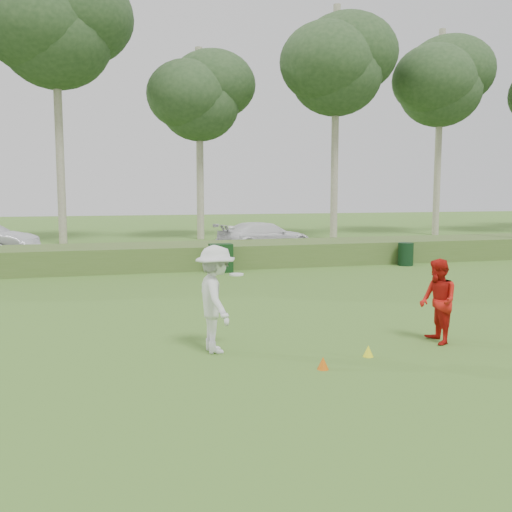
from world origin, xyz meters
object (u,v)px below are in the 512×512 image
object	(u,v)px
trash_bin	(406,254)
car_right	(265,237)
cone_yellow	(368,351)
cone_orange	(323,363)
player_white	(216,299)
utility_cabinet	(221,258)
player_red	(438,301)

from	to	relation	value
trash_bin	car_right	bearing A→B (deg)	123.23
cone_yellow	cone_orange	bearing A→B (deg)	-156.14
player_white	car_right	size ratio (longest dim) A/B	0.41
cone_yellow	utility_cabinet	bearing A→B (deg)	92.10
car_right	cone_yellow	bearing A→B (deg)	155.30
player_white	utility_cabinet	distance (m)	10.47
cone_yellow	trash_bin	xyz separation A→B (m)	(7.16, 11.20, 0.35)
trash_bin	player_white	bearing A→B (deg)	-133.95
player_red	trash_bin	distance (m)	12.00
player_white	utility_cabinet	xyz separation A→B (m)	(2.20, 10.23, -0.48)
player_white	utility_cabinet	world-z (taller)	player_white
cone_yellow	car_right	distance (m)	17.74
cone_orange	trash_bin	world-z (taller)	trash_bin
player_red	cone_orange	distance (m)	3.06
player_white	cone_yellow	world-z (taller)	player_white
trash_bin	player_red	bearing A→B (deg)	-116.88
player_red	car_right	size ratio (longest dim) A/B	0.35
cone_yellow	utility_cabinet	xyz separation A→B (m)	(-0.41, 11.29, 0.42)
cone_orange	utility_cabinet	xyz separation A→B (m)	(0.66, 11.76, 0.42)
cone_orange	trash_bin	size ratio (longest dim) A/B	0.24
utility_cabinet	car_right	xyz separation A→B (m)	(3.46, 6.18, 0.24)
player_red	trash_bin	xyz separation A→B (m)	(5.42, 10.69, -0.38)
utility_cabinet	player_white	bearing A→B (deg)	-101.09
trash_bin	cone_orange	bearing A→B (deg)	-125.18
player_red	utility_cabinet	world-z (taller)	player_red
player_white	cone_orange	bearing A→B (deg)	-137.95
utility_cabinet	car_right	size ratio (longest dim) A/B	0.22
utility_cabinet	player_red	bearing A→B (deg)	-77.69
player_white	player_red	bearing A→B (deg)	-100.38
cone_orange	player_red	bearing A→B (deg)	19.18
cone_orange	car_right	size ratio (longest dim) A/B	0.04
cone_yellow	car_right	xyz separation A→B (m)	(3.05, 17.47, 0.66)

